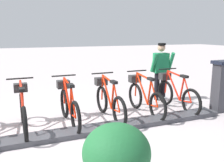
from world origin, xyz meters
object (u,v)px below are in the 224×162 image
object	(u,v)px
bike_docked_0	(176,93)
bike_docked_4	(23,110)
worker_near_rack	(161,70)
planter_bush	(116,161)
bike_docked_1	(144,96)
bike_docked_2	(109,100)
bike_docked_3	(69,105)
payment_kiosk	(222,85)

from	to	relation	value
bike_docked_0	bike_docked_4	size ratio (longest dim) A/B	1.00
worker_near_rack	planter_bush	xyz separation A→B (m)	(-3.59, 2.92, -0.37)
bike_docked_1	bike_docked_4	world-z (taller)	same
bike_docked_0	bike_docked_2	world-z (taller)	same
bike_docked_1	bike_docked_3	xyz separation A→B (m)	(0.00, 1.84, 0.00)
bike_docked_0	bike_docked_2	bearing A→B (deg)	90.00
bike_docked_4	planter_bush	distance (m)	2.85
bike_docked_2	bike_docked_4	distance (m)	1.84
bike_docked_3	worker_near_rack	distance (m)	3.05
bike_docked_2	bike_docked_3	xyz separation A→B (m)	(0.00, 0.92, 0.00)
payment_kiosk	bike_docked_2	distance (m)	2.86
bike_docked_0	bike_docked_2	size ratio (longest dim) A/B	1.00
planter_bush	bike_docked_4	bearing A→B (deg)	18.03
bike_docked_1	bike_docked_3	world-z (taller)	same
bike_docked_4	worker_near_rack	world-z (taller)	worker_near_rack
bike_docked_0	payment_kiosk	bearing A→B (deg)	-121.09
bike_docked_2	planter_bush	xyz separation A→B (m)	(-2.71, 0.96, 0.11)
bike_docked_1	worker_near_rack	bearing A→B (deg)	-49.50
bike_docked_1	bike_docked_4	xyz separation A→B (m)	(0.00, 2.77, 0.00)
bike_docked_0	worker_near_rack	world-z (taller)	worker_near_rack
bike_docked_4	worker_near_rack	size ratio (longest dim) A/B	1.04
bike_docked_0	planter_bush	bearing A→B (deg)	133.94
bike_docked_1	bike_docked_2	size ratio (longest dim) A/B	1.00
payment_kiosk	bike_docked_4	size ratio (longest dim) A/B	0.74
bike_docked_0	planter_bush	world-z (taller)	bike_docked_0
bike_docked_2	worker_near_rack	bearing A→B (deg)	-65.74
payment_kiosk	bike_docked_1	distance (m)	1.97
bike_docked_4	planter_bush	size ratio (longest dim) A/B	1.77
planter_bush	bike_docked_2	bearing A→B (deg)	-19.60
bike_docked_0	worker_near_rack	distance (m)	1.01
bike_docked_0	bike_docked_2	distance (m)	1.84
worker_near_rack	planter_bush	world-z (taller)	worker_near_rack
bike_docked_2	bike_docked_4	xyz separation A→B (m)	(0.00, 1.84, 0.00)
bike_docked_3	planter_bush	distance (m)	2.71
bike_docked_1	bike_docked_2	world-z (taller)	same
bike_docked_2	bike_docked_4	world-z (taller)	same
bike_docked_3	bike_docked_4	bearing A→B (deg)	90.00
bike_docked_3	bike_docked_4	xyz separation A→B (m)	(0.00, 0.92, 0.00)
payment_kiosk	planter_bush	distance (m)	4.32
payment_kiosk	bike_docked_2	xyz separation A→B (m)	(0.57, 2.79, -0.24)
worker_near_rack	planter_bush	distance (m)	4.64
bike_docked_4	worker_near_rack	bearing A→B (deg)	-76.95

